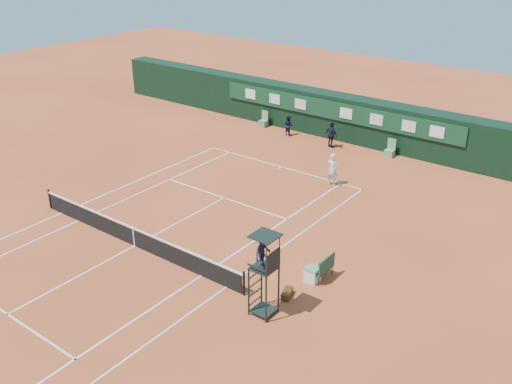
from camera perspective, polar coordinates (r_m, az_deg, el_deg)
ground at (r=26.95m, az=-12.02°, el=-5.29°), size 90.00×90.00×0.00m
court_lines at (r=26.94m, az=-12.02°, el=-5.28°), size 11.05×23.85×0.01m
tennis_net at (r=26.70m, az=-12.12°, el=-4.35°), size 12.90×0.10×1.10m
back_wall at (r=39.91m, az=8.28°, el=7.51°), size 40.00×1.65×3.00m
linesman_chair_left at (r=42.07m, az=0.76°, el=6.99°), size 0.55×0.50×1.15m
linesman_chair_right at (r=37.37m, az=13.23°, el=3.94°), size 0.55×0.50×1.15m
umpire_chair at (r=20.79m, az=0.77°, el=-6.60°), size 0.96×0.95×3.42m
player_bench at (r=23.89m, az=6.78°, el=-7.45°), size 0.55×1.20×1.10m
tennis_bag at (r=22.99m, az=3.12°, el=-10.11°), size 0.53×0.80×0.28m
cooler at (r=23.88m, az=5.67°, el=-8.18°), size 0.57×0.57×0.65m
tennis_ball at (r=29.82m, az=1.10°, el=-1.51°), size 0.06×0.06×0.06m
player at (r=32.36m, az=7.65°, el=2.26°), size 0.70×0.47×1.90m
ball_kid_left at (r=40.17m, az=3.24°, el=6.66°), size 0.77×0.64×1.43m
ball_kid_right at (r=38.07m, az=7.56°, el=5.69°), size 1.11×0.72×1.75m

